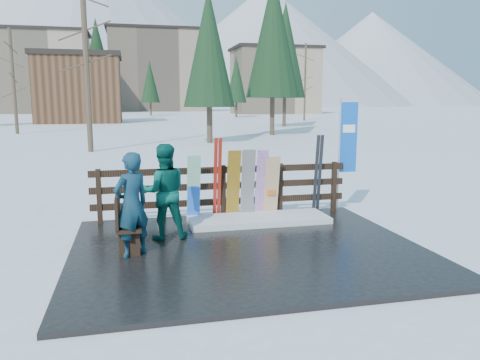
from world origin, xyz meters
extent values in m
plane|color=white|center=(0.00, 0.00, 0.00)|extent=(700.00, 700.00, 0.00)
cube|color=black|center=(0.00, 0.00, 0.04)|extent=(6.00, 5.00, 0.08)
cube|color=black|center=(-2.60, 2.20, 0.66)|extent=(0.10, 0.10, 1.15)
cube|color=black|center=(-1.30, 2.20, 0.66)|extent=(0.10, 0.10, 1.15)
cube|color=black|center=(0.00, 2.20, 0.66)|extent=(0.10, 0.10, 1.15)
cube|color=black|center=(1.30, 2.20, 0.66)|extent=(0.10, 0.10, 1.15)
cube|color=black|center=(2.60, 2.20, 0.66)|extent=(0.10, 0.10, 1.15)
cube|color=black|center=(0.00, 2.20, 0.43)|extent=(5.60, 0.05, 0.14)
cube|color=black|center=(0.00, 2.20, 0.78)|extent=(5.60, 0.05, 0.14)
cube|color=black|center=(0.00, 2.20, 1.13)|extent=(5.60, 0.05, 0.14)
cube|color=white|center=(0.64, 1.60, 0.14)|extent=(2.93, 1.00, 0.12)
cube|color=black|center=(-2.01, 0.54, 0.53)|extent=(0.40, 1.50, 0.06)
cube|color=black|center=(-2.01, -0.06, 0.30)|extent=(0.34, 0.06, 0.45)
cube|color=black|center=(-2.01, 1.14, 0.30)|extent=(0.34, 0.06, 0.45)
cube|color=black|center=(-2.19, 0.54, 0.80)|extent=(0.05, 1.50, 0.50)
cube|color=blue|center=(-0.68, 1.98, 0.75)|extent=(0.25, 0.19, 1.34)
cube|color=white|center=(-0.67, 1.98, 0.79)|extent=(0.28, 0.36, 1.43)
cube|color=#FFAE17|center=(0.18, 1.98, 0.83)|extent=(0.28, 0.33, 1.51)
cube|color=silver|center=(0.80, 1.98, 0.83)|extent=(0.24, 0.31, 1.50)
cube|color=black|center=(0.50, 1.98, 0.84)|extent=(0.29, 0.23, 1.51)
cube|color=silver|center=(1.03, 1.98, 0.76)|extent=(0.32, 0.26, 1.35)
cube|color=#9E1F13|center=(-0.20, 2.05, 0.96)|extent=(0.08, 0.33, 1.77)
cube|color=#9E1F13|center=(-0.11, 2.05, 0.96)|extent=(0.07, 0.33, 1.77)
cube|color=black|center=(2.09, 2.05, 0.97)|extent=(0.08, 0.21, 1.79)
cube|color=black|center=(2.18, 2.05, 0.97)|extent=(0.08, 0.21, 1.79)
cylinder|color=silver|center=(2.72, 2.25, 1.38)|extent=(0.04, 0.04, 2.60)
cube|color=blue|center=(2.94, 2.25, 1.78)|extent=(0.42, 0.02, 1.60)
imported|color=#164D5A|center=(-1.95, -0.01, 0.94)|extent=(0.75, 0.69, 1.71)
imported|color=#085246|center=(-1.37, 0.86, 0.96)|extent=(0.87, 0.68, 1.76)
cube|color=tan|center=(-22.00, 110.00, 9.00)|extent=(22.00, 14.00, 18.00)
cube|color=black|center=(-22.00, 110.00, 18.30)|extent=(23.10, 14.70, 0.60)
cube|color=gray|center=(6.00, 130.00, 11.00)|extent=(26.00, 16.00, 22.00)
cube|color=black|center=(6.00, 130.00, 22.30)|extent=(27.30, 16.80, 0.60)
cube|color=tan|center=(30.00, 95.00, 7.00)|extent=(18.00, 12.00, 14.00)
cube|color=black|center=(30.00, 95.00, 14.30)|extent=(18.90, 12.60, 0.60)
cube|color=brown|center=(-8.00, 55.00, 4.00)|extent=(10.00, 8.00, 8.00)
cube|color=black|center=(-8.00, 55.00, 8.30)|extent=(10.50, 8.40, 0.60)
cylinder|color=#382B1E|center=(-4.00, 18.00, 5.68)|extent=(0.28, 0.28, 11.37)
cone|color=black|center=(3.00, 22.00, 4.55)|extent=(3.27, 3.27, 9.09)
cone|color=black|center=(9.00, 28.00, 5.87)|extent=(4.22, 4.22, 11.73)
cylinder|color=#382B1E|center=(-11.00, 34.00, 4.19)|extent=(0.28, 0.28, 8.39)
cone|color=black|center=(14.00, 40.00, 6.06)|extent=(4.36, 4.36, 12.11)
cylinder|color=#382B1E|center=(22.00, 55.00, 5.28)|extent=(0.28, 0.28, 10.56)
cone|color=black|center=(-6.00, 60.00, 6.53)|extent=(4.70, 4.70, 13.07)
cone|color=black|center=(16.00, 72.00, 4.94)|extent=(3.55, 3.55, 9.87)
cone|color=black|center=(2.00, 85.00, 4.96)|extent=(3.57, 3.57, 9.92)
cone|color=white|center=(-30.00, 340.00, 60.00)|extent=(260.00, 260.00, 120.00)
cone|color=white|center=(90.00, 310.00, 40.00)|extent=(200.00, 200.00, 80.00)
cone|color=white|center=(180.00, 330.00, 35.00)|extent=(180.00, 180.00, 70.00)
camera|label=1|loc=(-1.91, -7.63, 2.58)|focal=35.00mm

